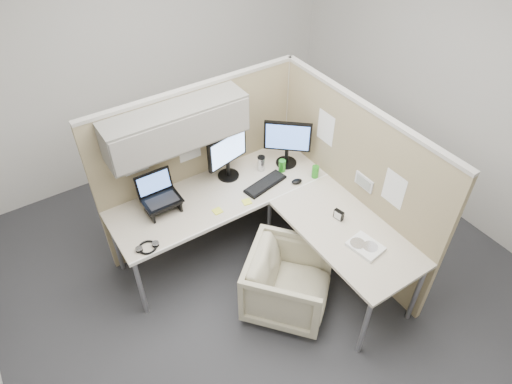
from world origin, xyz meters
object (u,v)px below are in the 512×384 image
desk (266,213)px  monitor_left (227,153)px  office_chair (288,280)px  keyboard (265,184)px

desk → monitor_left: (-0.04, 0.56, 0.32)m
office_chair → desk: bearing=38.4°
monitor_left → desk: bearing=-98.9°
desk → keyboard: 0.32m
desk → monitor_left: monitor_left is taller
desk → keyboard: size_ratio=4.68×
keyboard → office_chair: bearing=-121.1°
office_chair → keyboard: keyboard is taller
monitor_left → keyboard: size_ratio=1.09×
desk → monitor_left: 0.65m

